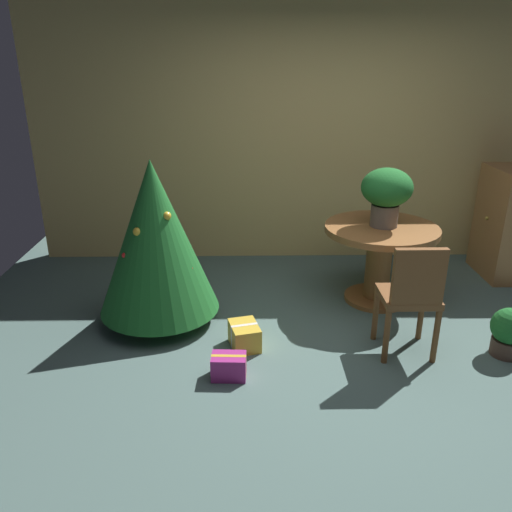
% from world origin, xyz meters
% --- Properties ---
extents(ground_plane, '(6.60, 6.60, 0.00)m').
position_xyz_m(ground_plane, '(0.00, 0.00, 0.00)').
color(ground_plane, '#4C6660').
extents(back_wall_panel, '(6.00, 0.10, 2.60)m').
position_xyz_m(back_wall_panel, '(0.00, 2.20, 1.30)').
color(back_wall_panel, tan).
rests_on(back_wall_panel, ground_plane).
extents(round_dining_table, '(0.99, 0.99, 0.71)m').
position_xyz_m(round_dining_table, '(0.39, 1.03, 0.49)').
color(round_dining_table, brown).
rests_on(round_dining_table, ground_plane).
extents(flower_vase, '(0.44, 0.44, 0.51)m').
position_xyz_m(flower_vase, '(0.41, 1.03, 1.02)').
color(flower_vase, '#665B51').
rests_on(flower_vase, round_dining_table).
extents(wooden_chair_near, '(0.40, 0.38, 0.89)m').
position_xyz_m(wooden_chair_near, '(0.39, 0.10, 0.50)').
color(wooden_chair_near, brown).
rests_on(wooden_chair_near, ground_plane).
extents(holiday_tree, '(0.98, 0.98, 1.37)m').
position_xyz_m(holiday_tree, '(-1.51, 0.67, 0.74)').
color(holiday_tree, brown).
rests_on(holiday_tree, ground_plane).
extents(gift_box_gold, '(0.26, 0.31, 0.19)m').
position_xyz_m(gift_box_gold, '(-0.81, 0.23, 0.09)').
color(gift_box_gold, gold).
rests_on(gift_box_gold, ground_plane).
extents(gift_box_purple, '(0.25, 0.17, 0.17)m').
position_xyz_m(gift_box_purple, '(-0.91, -0.17, 0.09)').
color(gift_box_purple, '#9E287A').
rests_on(gift_box_purple, ground_plane).
extents(wooden_cabinet, '(0.52, 0.65, 1.09)m').
position_xyz_m(wooden_cabinet, '(1.84, 1.60, 0.55)').
color(wooden_cabinet, '#9E6B3D').
rests_on(wooden_cabinet, ground_plane).
extents(potted_plant, '(0.27, 0.27, 0.38)m').
position_xyz_m(potted_plant, '(1.15, 0.09, 0.20)').
color(potted_plant, '#4C382D').
rests_on(potted_plant, ground_plane).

